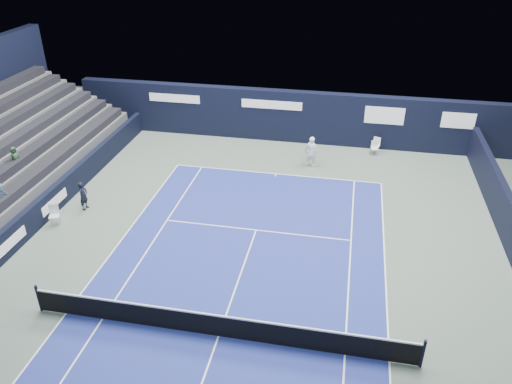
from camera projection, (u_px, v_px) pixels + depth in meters
ground at (233, 296)px, 18.11m from camera, size 48.00×48.00×0.00m
court_surface at (219, 336)px, 16.40m from camera, size 10.97×23.77×0.01m
folding_chair_back_a at (374, 145)px, 28.47m from camera, size 0.44×0.46×0.83m
folding_chair_back_b at (376, 144)px, 28.66m from camera, size 0.53×0.52×0.93m
line_judge_chair at (54, 213)px, 22.08m from camera, size 0.54×0.53×0.95m
line_judge at (83, 196)px, 23.12m from camera, size 0.38×0.54×1.40m
court_markings at (219, 336)px, 16.40m from camera, size 11.03×23.83×0.00m
tennis_net at (218, 325)px, 16.15m from camera, size 12.90×0.10×1.10m
back_sponsor_wall at (289, 116)px, 29.74m from camera, size 26.00×0.63×3.10m
side_barrier_left at (51, 202)px, 22.82m from camera, size 0.33×22.00×1.20m
tennis_player at (311, 151)px, 27.01m from camera, size 0.73×0.91×1.71m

